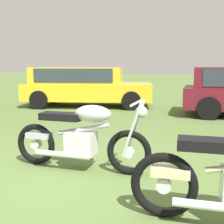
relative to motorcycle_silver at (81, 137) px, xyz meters
name	(u,v)px	position (x,y,z in m)	size (l,w,h in m)	color
ground_plane	(59,177)	(-0.11, -0.39, -0.48)	(120.00, 120.00, 0.00)	#567038
motorcycle_silver	(81,137)	(0.00, 0.00, 0.00)	(2.03, 0.70, 1.02)	black
car_yellow	(83,84)	(-3.40, 5.83, 0.36)	(4.93, 3.30, 1.43)	gold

